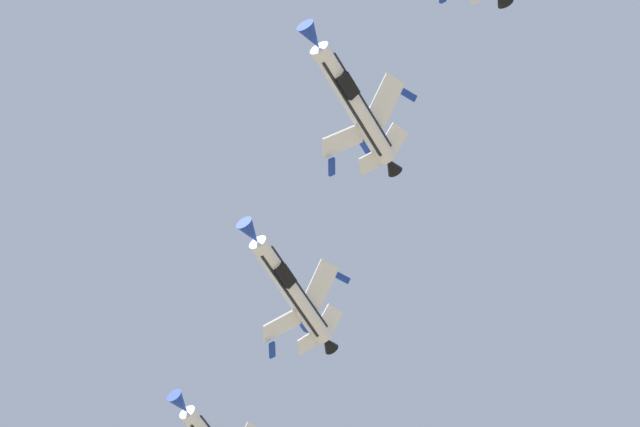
# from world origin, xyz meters

# --- Properties ---
(fighter_jet_left_wing) EXTENTS (13.83, 10.90, 6.42)m
(fighter_jet_left_wing) POSITION_xyz_m (28.57, 54.23, 113.94)
(fighter_jet_left_wing) COLOR white
(fighter_jet_right_wing) EXTENTS (13.83, 10.77, 6.79)m
(fighter_jet_right_wing) POSITION_xyz_m (31.80, 72.99, 112.65)
(fighter_jet_right_wing) COLOR white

